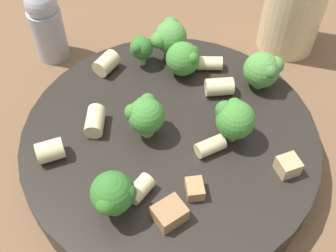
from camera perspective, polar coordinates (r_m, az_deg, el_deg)
name	(u,v)px	position (r m, az deg, el deg)	size (l,w,h in m)	color
ground_plane	(168,155)	(0.40, 0.00, -3.94)	(2.00, 2.00, 0.00)	brown
pasta_bowl	(168,142)	(0.38, 0.00, -2.25)	(0.26, 0.26, 0.03)	#28231E
broccoli_floret_0	(139,48)	(0.42, -3.93, 10.49)	(0.02, 0.02, 0.03)	#93B766
broccoli_floret_1	(182,59)	(0.41, 1.87, 9.12)	(0.03, 0.03, 0.04)	#93B766
broccoli_floret_2	(143,113)	(0.36, -3.38, 1.74)	(0.03, 0.03, 0.04)	#93B766
broccoli_floret_3	(111,194)	(0.31, -7.76, -9.14)	(0.03, 0.03, 0.04)	#93B766
broccoli_floret_4	(261,70)	(0.41, 12.50, 7.44)	(0.04, 0.03, 0.04)	#9EC175
broccoli_floret_5	(165,36)	(0.43, -0.41, 12.06)	(0.03, 0.04, 0.04)	#9EC175
broccoli_floret_6	(232,118)	(0.35, 8.68, 1.05)	(0.03, 0.04, 0.04)	#9EC175
rigatoni_0	(138,189)	(0.33, -4.15, -8.47)	(0.01, 0.01, 0.02)	beige
rigatoni_1	(93,121)	(0.38, -10.13, 0.67)	(0.02, 0.02, 0.03)	beige
rigatoni_2	(105,63)	(0.43, -8.59, 8.39)	(0.02, 0.02, 0.02)	beige
rigatoni_3	(217,87)	(0.40, 6.70, 5.30)	(0.02, 0.02, 0.03)	beige
rigatoni_4	(206,63)	(0.43, 5.23, 8.46)	(0.01, 0.01, 0.03)	beige
rigatoni_5	(48,151)	(0.37, -15.93, -3.23)	(0.02, 0.02, 0.02)	beige
rigatoni_6	(208,146)	(0.36, 5.45, -2.74)	(0.01, 0.01, 0.03)	beige
chicken_chunk_0	(192,189)	(0.34, 3.33, -8.50)	(0.02, 0.01, 0.01)	tan
chicken_chunk_1	(286,166)	(0.36, 15.66, -5.21)	(0.02, 0.02, 0.01)	tan
chicken_chunk_2	(170,213)	(0.32, 0.29, -11.74)	(0.02, 0.02, 0.01)	#A87A4C
drinking_glass	(291,11)	(0.50, 16.38, 14.77)	(0.07, 0.07, 0.11)	beige
pepper_shaker	(45,24)	(0.49, -16.38, 13.13)	(0.04, 0.04, 0.09)	#B2B2B7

